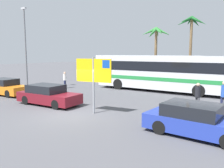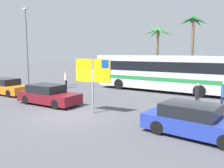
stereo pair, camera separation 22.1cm
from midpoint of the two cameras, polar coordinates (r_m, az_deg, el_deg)
ground at (r=13.28m, az=-10.30°, el=-7.35°), size 120.00×120.00×0.00m
bus_front_coach at (r=21.13m, az=12.21°, el=3.03°), size 11.90×2.44×3.17m
bus_rear_coach at (r=25.54m, az=8.94°, el=3.86°), size 11.90×2.44×3.17m
ferry_sign at (r=12.90m, az=-4.12°, el=2.81°), size 2.19×0.37×3.20m
car_blue at (r=10.24m, az=20.33°, el=-8.51°), size 4.40×2.13×1.32m
car_maroon at (r=15.98m, az=-15.12°, el=-2.62°), size 4.46×1.93×1.32m
car_orange at (r=21.04m, az=-24.40°, el=-0.64°), size 4.31×1.87×1.32m
pedestrian_by_bus at (r=14.65m, az=20.84°, el=-2.44°), size 0.32×0.32×1.65m
pedestrian_near_sign at (r=14.87m, az=26.35°, el=-2.21°), size 0.32×0.32×1.80m
pedestrian_crossing_lot at (r=23.09m, az=-11.07°, el=1.34°), size 0.32×0.32×1.61m
lamp_post_right_side at (r=23.30m, az=-20.07°, el=8.90°), size 0.56×0.20×7.58m
palm_tree_seaside at (r=28.93m, az=11.55°, el=11.34°), size 3.58×3.53×6.55m
palm_tree_inland at (r=29.71m, az=19.67°, el=12.77°), size 3.51×3.42×7.80m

